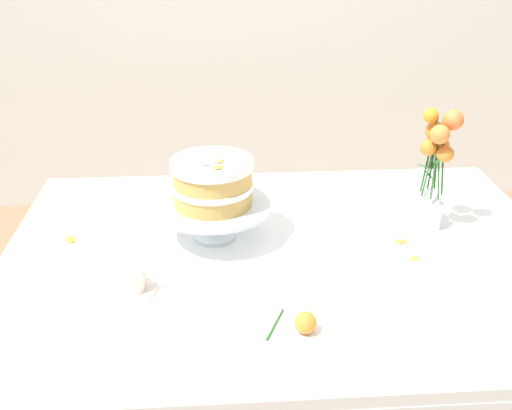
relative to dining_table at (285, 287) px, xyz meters
The scene contains 11 objects.
dining_table is the anchor object (origin of this frame).
linen_napkin 0.22m from the dining_table, 148.92° to the left, with size 0.32×0.32×0.00m, color white.
cake_stand 0.27m from the dining_table, 148.92° to the left, with size 0.29×0.29×0.10m.
layer_cake 0.32m from the dining_table, 148.94° to the left, with size 0.21×0.21×0.12m.
flower_vase 0.49m from the dining_table, 18.62° to the left, with size 0.10×0.11×0.33m.
teacup 0.40m from the dining_table, 160.76° to the right, with size 0.12×0.11×0.06m.
fallen_rose 0.31m from the dining_table, 89.21° to the right, with size 0.10×0.10×0.05m.
loose_petal_0 0.57m from the dining_table, 167.73° to the left, with size 0.04×0.02×0.01m, color orange.
loose_petal_1 0.33m from the dining_table, ahead, with size 0.03×0.02×0.00m, color yellow.
loose_petal_2 0.32m from the dining_table, ahead, with size 0.03×0.02×0.01m, color orange.
loose_petal_3 0.47m from the dining_table, 135.38° to the left, with size 0.03×0.02×0.01m, color pink.
Camera 1 is at (-0.16, -1.26, 1.49)m, focal length 41.33 mm.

